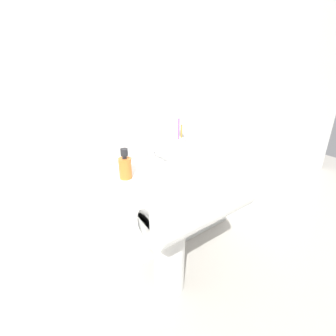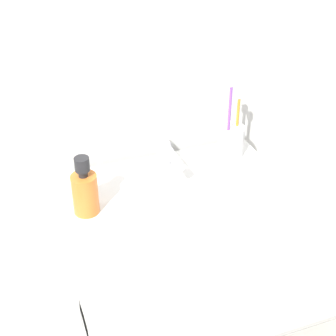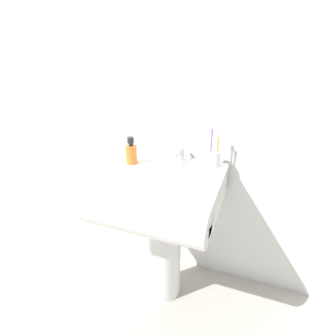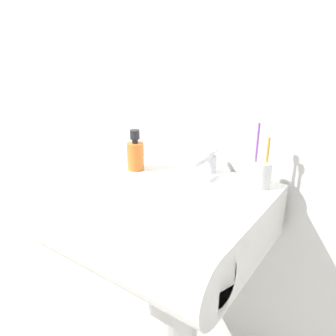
# 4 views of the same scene
# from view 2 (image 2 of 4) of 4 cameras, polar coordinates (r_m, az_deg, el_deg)

# --- Properties ---
(sink_basin) EXTENTS (0.54, 0.54, 0.17)m
(sink_basin) POSITION_cam_2_polar(r_m,az_deg,el_deg) (1.16, 2.62, -9.43)
(sink_basin) COLOR white
(sink_basin) RESTS_ON sink_pedestal
(faucet) EXTENTS (0.04, 0.15, 0.08)m
(faucet) POSITION_cam_2_polar(r_m,az_deg,el_deg) (1.26, -0.10, 1.63)
(faucet) COLOR silver
(faucet) RESTS_ON sink_basin
(toothbrush_cup) EXTENTS (0.07, 0.07, 0.22)m
(toothbrush_cup) POSITION_cam_2_polar(r_m,az_deg,el_deg) (1.32, 7.02, 3.13)
(toothbrush_cup) COLOR white
(toothbrush_cup) RESTS_ON sink_basin
(soap_bottle) EXTENTS (0.06, 0.06, 0.14)m
(soap_bottle) POSITION_cam_2_polar(r_m,az_deg,el_deg) (1.12, -9.19, -2.53)
(soap_bottle) COLOR orange
(soap_bottle) RESTS_ON sink_basin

